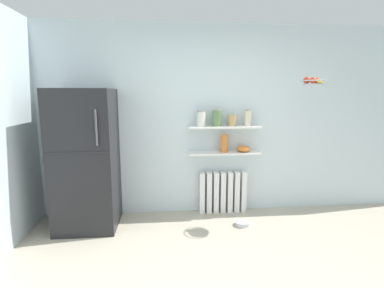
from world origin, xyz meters
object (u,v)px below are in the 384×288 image
(vase, at_px, (224,143))
(pet_food_bowl, at_px, (242,224))
(storage_jar_0, at_px, (201,119))
(shelf_bowl, at_px, (243,149))
(hanging_fruit_basket, at_px, (313,81))
(storage_jar_2, at_px, (232,120))
(refrigerator, at_px, (86,160))
(radiator, at_px, (223,192))
(storage_jar_3, at_px, (248,118))
(storage_jar_1, at_px, (217,118))

(vase, relative_size, pet_food_bowl, 1.36)
(storage_jar_0, height_order, shelf_bowl, storage_jar_0)
(pet_food_bowl, xyz_separation_m, hanging_fruit_basket, (0.85, 0.07, 1.80))
(shelf_bowl, relative_size, pet_food_bowl, 1.08)
(storage_jar_2, height_order, shelf_bowl, storage_jar_2)
(refrigerator, distance_m, hanging_fruit_basket, 2.96)
(radiator, distance_m, shelf_bowl, 0.69)
(storage_jar_3, distance_m, pet_food_bowl, 1.40)
(vase, bearing_deg, storage_jar_2, 0.00)
(storage_jar_3, height_order, shelf_bowl, storage_jar_3)
(vase, height_order, shelf_bowl, vase)
(storage_jar_2, xyz_separation_m, storage_jar_3, (0.21, -0.00, 0.03))
(storage_jar_3, bearing_deg, storage_jar_1, 180.00)
(shelf_bowl, bearing_deg, storage_jar_1, 180.00)
(storage_jar_1, height_order, pet_food_bowl, storage_jar_1)
(storage_jar_0, bearing_deg, storage_jar_2, 0.00)
(storage_jar_1, bearing_deg, refrigerator, -171.81)
(radiator, height_order, pet_food_bowl, radiator)
(storage_jar_0, relative_size, storage_jar_1, 0.91)
(storage_jar_0, height_order, storage_jar_3, storage_jar_3)
(storage_jar_2, bearing_deg, radiator, 164.25)
(refrigerator, xyz_separation_m, storage_jar_0, (1.47, 0.24, 0.48))
(storage_jar_0, xyz_separation_m, shelf_bowl, (0.59, 0.00, -0.42))
(storage_jar_3, bearing_deg, pet_food_bowl, -109.42)
(radiator, bearing_deg, pet_food_bowl, -70.22)
(storage_jar_1, xyz_separation_m, storage_jar_2, (0.21, 0.00, -0.03))
(vase, bearing_deg, hanging_fruit_basket, -19.69)
(storage_jar_2, bearing_deg, refrigerator, -172.72)
(storage_jar_2, relative_size, vase, 0.70)
(radiator, relative_size, shelf_bowl, 3.44)
(storage_jar_3, height_order, vase, storage_jar_3)
(storage_jar_1, bearing_deg, storage_jar_0, 180.00)
(hanging_fruit_basket, bearing_deg, storage_jar_0, 164.80)
(shelf_bowl, bearing_deg, refrigerator, -173.30)
(storage_jar_2, relative_size, pet_food_bowl, 0.95)
(vase, xyz_separation_m, shelf_bowl, (0.27, 0.00, -0.08))
(shelf_bowl, xyz_separation_m, pet_food_bowl, (-0.11, -0.43, -0.90))
(radiator, distance_m, storage_jar_3, 1.10)
(pet_food_bowl, relative_size, hanging_fruit_basket, 0.59)
(storage_jar_0, relative_size, shelf_bowl, 1.11)
(shelf_bowl, height_order, pet_food_bowl, shelf_bowl)
(storage_jar_1, bearing_deg, storage_jar_2, 0.00)
(storage_jar_3, xyz_separation_m, pet_food_bowl, (-0.15, -0.43, -1.32))
(radiator, distance_m, storage_jar_0, 1.10)
(storage_jar_3, bearing_deg, radiator, 174.63)
(storage_jar_1, height_order, shelf_bowl, storage_jar_1)
(storage_jar_3, distance_m, hanging_fruit_basket, 0.92)
(refrigerator, bearing_deg, hanging_fruit_basket, -2.48)
(refrigerator, bearing_deg, pet_food_bowl, -5.59)
(refrigerator, xyz_separation_m, pet_food_bowl, (1.95, -0.19, -0.84))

